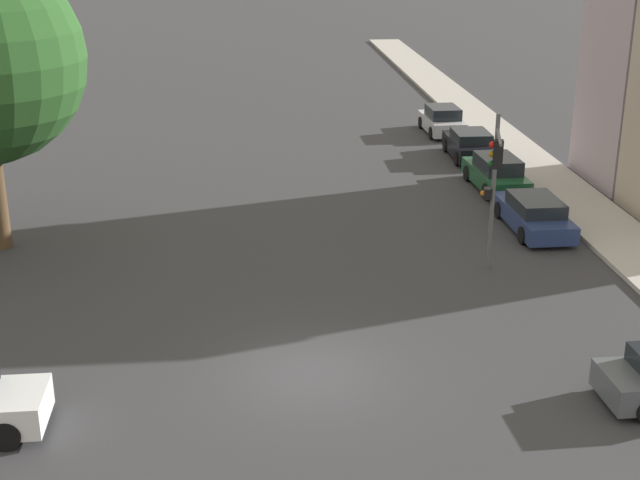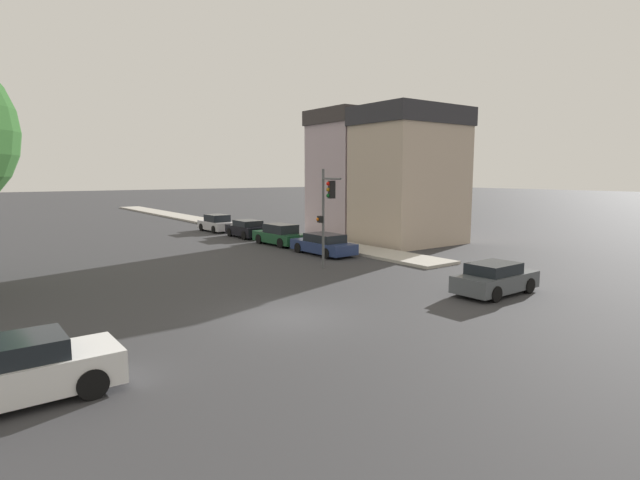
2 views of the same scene
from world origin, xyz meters
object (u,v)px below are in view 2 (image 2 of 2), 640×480
at_px(parked_car_0, 323,244).
at_px(parked_car_1, 280,235).
at_px(traffic_signal, 326,204).
at_px(parked_car_3, 217,223).
at_px(crossing_car_0, 19,371).
at_px(parked_car_2, 247,229).
at_px(crossing_car_1, 495,279).

distance_m(parked_car_0, parked_car_1, 5.26).
height_order(traffic_signal, parked_car_3, traffic_signal).
xyz_separation_m(crossing_car_0, parked_car_0, (17.61, 12.42, -0.07)).
relative_size(parked_car_0, parked_car_1, 1.04).
bearing_deg(parked_car_0, parked_car_2, -2.01).
relative_size(parked_car_0, parked_car_3, 1.16).
bearing_deg(parked_car_3, parked_car_1, 178.68).
height_order(parked_car_0, parked_car_1, parked_car_1).
height_order(parked_car_0, parked_car_2, parked_car_2).
distance_m(crossing_car_0, parked_car_2, 29.03).
bearing_deg(parked_car_2, crossing_car_0, 142.93).
xyz_separation_m(traffic_signal, parked_car_1, (2.92, 9.37, -2.73)).
bearing_deg(crossing_car_1, parked_car_0, 86.69).
bearing_deg(parked_car_0, parked_car_3, -0.88).
bearing_deg(crossing_car_0, parked_car_3, 57.25).
bearing_deg(crossing_car_1, crossing_car_0, 177.92).
relative_size(traffic_signal, parked_car_3, 1.29).
height_order(crossing_car_0, crossing_car_1, crossing_car_0).
xyz_separation_m(crossing_car_0, crossing_car_1, (17.20, -0.19, -0.06)).
relative_size(crossing_car_0, parked_car_0, 0.86).
distance_m(traffic_signal, crossing_car_1, 9.28).
bearing_deg(parked_car_1, parked_car_0, 177.52).
bearing_deg(crossing_car_1, traffic_signal, 104.71).
relative_size(traffic_signal, crossing_car_1, 1.31).
xyz_separation_m(crossing_car_0, parked_car_3, (17.64, 28.18, 0.00)).
distance_m(crossing_car_0, parked_car_0, 21.55).
xyz_separation_m(crossing_car_1, parked_car_2, (0.63, 23.10, 0.03)).
bearing_deg(parked_car_1, traffic_signal, 160.69).
height_order(traffic_signal, parked_car_2, traffic_signal).
relative_size(traffic_signal, parked_car_2, 1.26).
xyz_separation_m(crossing_car_1, parked_car_3, (0.44, 28.37, 0.06)).
bearing_deg(traffic_signal, parked_car_3, -85.17).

